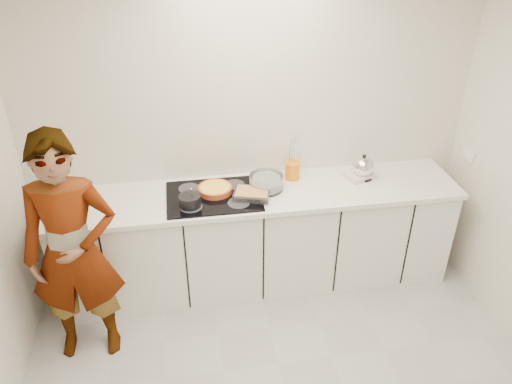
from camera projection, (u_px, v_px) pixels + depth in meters
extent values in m
cube|color=silver|center=(251.00, 130.00, 4.00)|extent=(3.60, 0.00, 2.60)
cube|color=white|center=(469.00, 154.00, 4.14)|extent=(0.02, 0.15, 0.09)
cube|color=white|center=(257.00, 240.00, 4.17)|extent=(3.20, 0.58, 0.87)
cube|color=white|center=(258.00, 194.00, 3.94)|extent=(3.24, 0.64, 0.04)
cube|color=black|center=(213.00, 196.00, 3.86)|extent=(0.72, 0.54, 0.01)
cylinder|color=#AB471E|center=(215.00, 189.00, 3.89)|extent=(0.32, 0.32, 0.04)
cylinder|color=yellow|center=(215.00, 187.00, 3.89)|extent=(0.28, 0.28, 0.01)
cylinder|color=black|center=(190.00, 201.00, 3.70)|extent=(0.21, 0.21, 0.09)
cylinder|color=silver|center=(192.00, 195.00, 3.70)|extent=(0.02, 0.07, 0.14)
cube|color=silver|center=(252.00, 194.00, 3.83)|extent=(0.32, 0.27, 0.05)
cube|color=#E0A459|center=(252.00, 192.00, 3.82)|extent=(0.28, 0.23, 0.02)
cylinder|color=silver|center=(266.00, 182.00, 3.94)|extent=(0.29, 0.29, 0.12)
cylinder|color=white|center=(266.00, 184.00, 3.95)|extent=(0.24, 0.24, 0.06)
cube|color=white|center=(360.00, 175.00, 4.12)|extent=(0.28, 0.24, 0.04)
cylinder|color=black|center=(362.00, 176.00, 4.13)|extent=(0.22, 0.22, 0.02)
sphere|color=silver|center=(363.00, 167.00, 4.08)|extent=(0.21, 0.21, 0.18)
sphere|color=black|center=(364.00, 156.00, 4.04)|extent=(0.04, 0.04, 0.03)
cylinder|color=orange|center=(292.00, 170.00, 4.08)|extent=(0.13, 0.13, 0.15)
imported|color=white|center=(73.00, 253.00, 3.33)|extent=(0.64, 0.42, 1.74)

